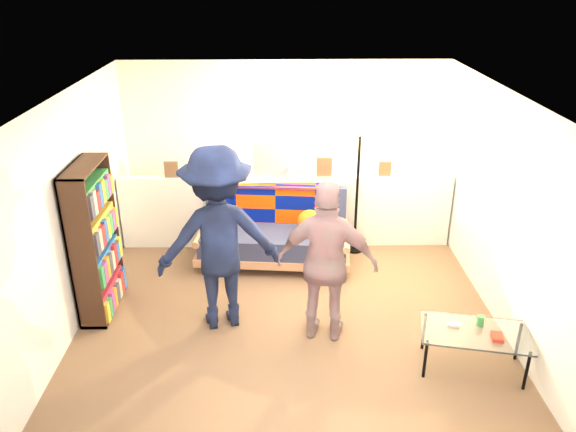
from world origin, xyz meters
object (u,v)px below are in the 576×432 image
object	(u,v)px
floor_lamp	(358,166)
bookshelf	(95,245)
futon_sofa	(276,232)
coffee_table	(476,334)
person_right	(327,263)
person_left	(218,239)

from	to	relation	value
floor_lamp	bookshelf	bearing A→B (deg)	-155.27
futon_sofa	bookshelf	bearing A→B (deg)	-149.83
bookshelf	coffee_table	xyz separation A→B (m)	(3.82, -1.11, -0.40)
coffee_table	person_right	distance (m)	1.54
floor_lamp	person_right	world-z (taller)	person_right
futon_sofa	floor_lamp	xyz separation A→B (m)	(1.07, 0.26, 0.80)
coffee_table	futon_sofa	bearing A→B (deg)	130.09
coffee_table	floor_lamp	distance (m)	2.74
bookshelf	coffee_table	distance (m)	4.00
person_left	futon_sofa	bearing A→B (deg)	-125.09
floor_lamp	person_right	bearing A→B (deg)	-105.87
bookshelf	person_right	distance (m)	2.52
bookshelf	floor_lamp	size ratio (longest dim) A/B	1.01
bookshelf	coffee_table	size ratio (longest dim) A/B	1.57
person_left	floor_lamp	bearing A→B (deg)	-147.47
bookshelf	person_left	xyz separation A→B (m)	(1.36, -0.27, 0.19)
floor_lamp	person_left	world-z (taller)	person_left
bookshelf	person_right	world-z (taller)	person_right
coffee_table	person_left	size ratio (longest dim) A/B	0.55
person_right	floor_lamp	bearing A→B (deg)	-94.41
futon_sofa	person_right	distance (m)	1.82
bookshelf	person_left	size ratio (longest dim) A/B	0.86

